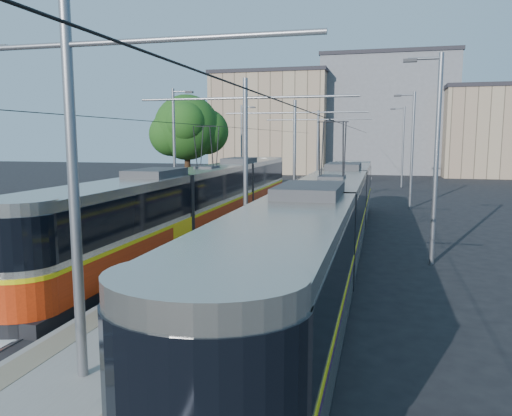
# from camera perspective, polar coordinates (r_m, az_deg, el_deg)

# --- Properties ---
(ground) EXTENTS (160.00, 160.00, 0.00)m
(ground) POSITION_cam_1_polar(r_m,az_deg,el_deg) (14.09, -9.98, -12.33)
(ground) COLOR black
(ground) RESTS_ON ground
(platform) EXTENTS (4.00, 50.00, 0.30)m
(platform) POSITION_cam_1_polar(r_m,az_deg,el_deg) (29.93, 3.37, -1.12)
(platform) COLOR gray
(platform) RESTS_ON ground
(tactile_strip_left) EXTENTS (0.70, 50.00, 0.01)m
(tactile_strip_left) POSITION_cam_1_polar(r_m,az_deg,el_deg) (30.20, 0.67, -0.73)
(tactile_strip_left) COLOR gray
(tactile_strip_left) RESTS_ON platform
(tactile_strip_right) EXTENTS (0.70, 50.00, 0.01)m
(tactile_strip_right) POSITION_cam_1_polar(r_m,az_deg,el_deg) (29.67, 6.13, -0.93)
(tactile_strip_right) COLOR gray
(tactile_strip_right) RESTS_ON platform
(rails) EXTENTS (8.71, 70.00, 0.03)m
(rails) POSITION_cam_1_polar(r_m,az_deg,el_deg) (29.95, 3.37, -1.38)
(rails) COLOR gray
(rails) RESTS_ON ground
(tram_left) EXTENTS (2.43, 31.38, 5.50)m
(tram_left) POSITION_cam_1_polar(r_m,az_deg,el_deg) (27.09, -5.59, 1.22)
(tram_left) COLOR black
(tram_left) RESTS_ON ground
(tram_right) EXTENTS (2.43, 31.32, 5.50)m
(tram_right) POSITION_cam_1_polar(r_m,az_deg,el_deg) (20.13, 8.58, -0.72)
(tram_right) COLOR black
(tram_right) RESTS_ON ground
(catenary) EXTENTS (9.20, 70.00, 7.00)m
(catenary) POSITION_cam_1_polar(r_m,az_deg,el_deg) (26.77, 2.30, 7.22)
(catenary) COLOR slate
(catenary) RESTS_ON platform
(street_lamps) EXTENTS (15.18, 38.22, 8.00)m
(street_lamps) POSITION_cam_1_polar(r_m,az_deg,el_deg) (33.50, 4.72, 6.76)
(street_lamps) COLOR slate
(street_lamps) RESTS_ON ground
(shelter) EXTENTS (0.78, 1.05, 2.08)m
(shelter) POSITION_cam_1_polar(r_m,az_deg,el_deg) (27.96, 3.96, 0.80)
(shelter) COLOR black
(shelter) RESTS_ON platform
(tree) EXTENTS (5.74, 5.30, 8.34)m
(tree) POSITION_cam_1_polar(r_m,az_deg,el_deg) (40.78, -7.34, 8.97)
(tree) COLOR #382314
(tree) RESTS_ON ground
(building_left) EXTENTS (16.32, 12.24, 14.16)m
(building_left) POSITION_cam_1_polar(r_m,az_deg,el_deg) (73.72, 2.01, 9.66)
(building_left) COLOR tan
(building_left) RESTS_ON ground
(building_centre) EXTENTS (18.36, 14.28, 16.46)m
(building_centre) POSITION_cam_1_polar(r_m,az_deg,el_deg) (76.12, 14.73, 10.23)
(building_centre) COLOR slate
(building_centre) RESTS_ON ground
(building_right) EXTENTS (14.28, 10.20, 11.50)m
(building_right) POSITION_cam_1_polar(r_m,az_deg,el_deg) (71.53, 26.08, 7.86)
(building_right) COLOR tan
(building_right) RESTS_ON ground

